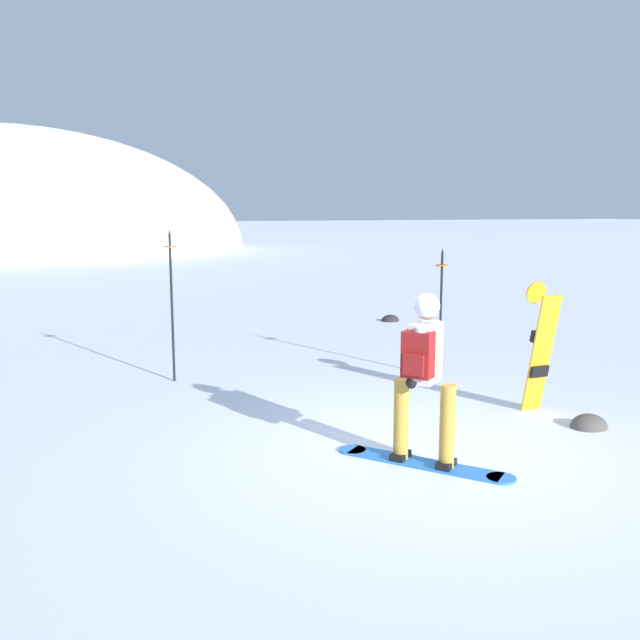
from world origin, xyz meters
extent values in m
plane|color=white|center=(0.00, 0.00, 0.00)|extent=(300.00, 300.00, 0.00)
ellipsoid|color=white|center=(-5.81, 41.32, 0.00)|extent=(29.90, 26.91, 15.31)
cube|color=blue|center=(-0.18, -0.39, 0.01)|extent=(1.19, 1.39, 0.02)
cylinder|color=blue|center=(-0.67, 0.21, 0.01)|extent=(0.28, 0.28, 0.02)
cylinder|color=blue|center=(0.31, -1.00, 0.01)|extent=(0.28, 0.28, 0.02)
cube|color=black|center=(-0.33, -0.21, 0.05)|extent=(0.28, 0.27, 0.06)
cube|color=black|center=(-0.03, -0.58, 0.05)|extent=(0.28, 0.27, 0.06)
cylinder|color=#BC8E33|center=(-0.33, -0.21, 0.43)|extent=(0.15, 0.15, 0.82)
cylinder|color=#BC8E33|center=(-0.03, -0.58, 0.43)|extent=(0.15, 0.15, 0.82)
cube|color=silver|center=(-0.18, -0.39, 1.13)|extent=(0.42, 0.40, 0.58)
cylinder|color=silver|center=(-0.36, -0.54, 1.13)|extent=(0.19, 0.20, 0.57)
cylinder|color=silver|center=(0.00, -0.25, 1.13)|extent=(0.19, 0.20, 0.57)
sphere|color=black|center=(-0.40, -0.52, 0.88)|extent=(0.11, 0.11, 0.11)
sphere|color=black|center=(-0.01, -0.21, 0.88)|extent=(0.11, 0.11, 0.11)
cube|color=maroon|center=(-0.34, -0.52, 1.15)|extent=(0.32, 0.33, 0.44)
cube|color=maroon|center=(-0.41, -0.58, 1.07)|extent=(0.17, 0.19, 0.20)
sphere|color=#9E7051|center=(-0.18, -0.39, 1.56)|extent=(0.21, 0.21, 0.21)
sphere|color=silver|center=(-0.18, -0.39, 1.59)|extent=(0.25, 0.25, 0.25)
cube|color=navy|center=(-0.08, -0.31, 1.56)|extent=(0.13, 0.15, 0.08)
cube|color=orange|center=(2.06, 0.61, 0.74)|extent=(0.28, 0.33, 1.49)
cylinder|color=orange|center=(2.06, 0.76, 1.49)|extent=(0.28, 0.08, 0.28)
cube|color=black|center=(2.06, 0.64, 0.96)|extent=(0.25, 0.10, 0.15)
cube|color=black|center=(2.06, 0.64, 0.52)|extent=(0.25, 0.10, 0.15)
cylinder|color=black|center=(-1.86, 3.93, 1.08)|extent=(0.04, 0.04, 2.16)
cylinder|color=orange|center=(-1.86, 3.93, 1.98)|extent=(0.20, 0.20, 0.02)
cone|color=black|center=(-1.86, 3.93, 2.20)|extent=(0.04, 0.04, 0.08)
cylinder|color=black|center=(1.90, 2.68, 0.93)|extent=(0.04, 0.04, 1.87)
cylinder|color=orange|center=(1.90, 2.68, 1.69)|extent=(0.20, 0.20, 0.02)
cone|color=black|center=(1.90, 2.68, 1.91)|extent=(0.04, 0.04, 0.08)
ellipsoid|color=#282628|center=(3.68, 7.64, 0.00)|extent=(0.42, 0.35, 0.29)
ellipsoid|color=#4C4742|center=(2.21, -0.08, 0.00)|extent=(0.45, 0.38, 0.31)
camera|label=1|loc=(-3.54, -6.02, 2.49)|focal=38.46mm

